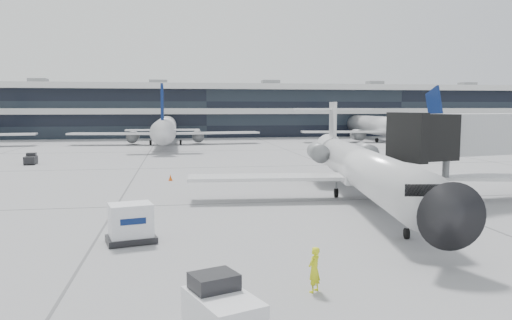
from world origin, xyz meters
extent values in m
plane|color=gray|center=(0.00, 0.00, 0.00)|extent=(220.00, 220.00, 0.00)
cube|color=black|center=(0.00, 82.00, 5.00)|extent=(170.00, 22.00, 10.00)
cylinder|color=silver|center=(6.08, -1.02, 2.24)|extent=(6.01, 23.54, 2.63)
cone|color=black|center=(4.18, -13.95, 2.24)|extent=(3.00, 3.08, 2.63)
cone|color=silver|center=(8.01, 12.11, 2.54)|extent=(2.93, 3.45, 2.50)
cube|color=silver|center=(-0.05, 0.87, 1.56)|extent=(10.89, 3.34, 0.21)
cube|color=silver|center=(12.49, -0.98, 1.56)|extent=(11.02, 4.77, 0.21)
cylinder|color=slate|center=(5.31, 7.18, 2.63)|extent=(1.93, 3.49, 1.46)
cylinder|color=slate|center=(9.17, 6.61, 2.63)|extent=(1.93, 3.49, 1.46)
cube|color=silver|center=(7.92, 11.53, 4.58)|extent=(0.64, 2.55, 4.39)
cube|color=silver|center=(7.98, 11.91, 6.14)|extent=(7.17, 2.57, 0.16)
cylinder|color=black|center=(4.73, -10.19, 0.27)|extent=(0.25, 0.57, 0.55)
cylinder|color=black|center=(4.91, 1.12, 0.31)|extent=(0.32, 0.65, 0.62)
cylinder|color=black|center=(7.81, 0.70, 0.31)|extent=(0.32, 0.65, 0.62)
cube|color=silver|center=(17.28, -0.35, 4.51)|extent=(14.96, 5.86, 2.72)
cube|color=black|center=(9.89, -1.88, 4.40)|extent=(3.35, 3.84, 2.93)
cylinder|color=slate|center=(11.63, -1.52, 1.47)|extent=(0.46, 0.46, 2.93)
cube|color=black|center=(11.63, -1.52, 0.37)|extent=(2.15, 1.82, 0.73)
imported|color=yellow|center=(-1.53, -16.17, 0.79)|extent=(0.68, 0.67, 1.58)
cube|color=silver|center=(-4.91, -18.94, 0.63)|extent=(2.29, 2.88, 1.03)
cube|color=black|center=(-5.11, -18.41, 1.31)|extent=(1.54, 1.41, 0.57)
cylinder|color=black|center=(-5.82, -18.31, 0.25)|extent=(0.37, 0.54, 0.50)
cylinder|color=black|center=(-4.65, -17.86, 0.25)|extent=(0.37, 0.54, 0.50)
cube|color=black|center=(-8.29, -8.73, 0.17)|extent=(2.54, 2.12, 0.27)
cube|color=white|center=(-8.29, -8.73, 1.08)|extent=(2.21, 1.86, 1.54)
cone|color=#E0510B|center=(-6.71, 11.03, 0.27)|extent=(0.34, 0.34, 0.53)
cube|color=#E0510B|center=(-6.71, 11.03, 0.01)|extent=(0.47, 0.47, 0.03)
cube|color=black|center=(-22.18, 26.05, 0.49)|extent=(1.26, 2.01, 0.80)
cube|color=black|center=(-22.21, 26.50, 1.02)|extent=(1.02, 0.85, 0.44)
cylinder|color=black|center=(-22.71, 26.74, 0.20)|extent=(0.18, 0.40, 0.39)
cylinder|color=black|center=(-21.73, 26.79, 0.20)|extent=(0.18, 0.40, 0.39)
cylinder|color=black|center=(-22.63, 25.32, 0.20)|extent=(0.18, 0.40, 0.39)
cylinder|color=black|center=(-21.66, 25.37, 0.20)|extent=(0.18, 0.40, 0.39)
camera|label=1|loc=(-6.09, -32.18, 6.30)|focal=35.00mm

